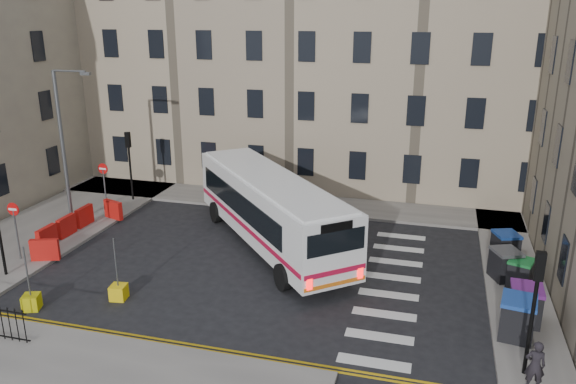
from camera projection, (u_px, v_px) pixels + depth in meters
The scene contains 21 objects.
ground at pixel (300, 270), 24.75m from camera, with size 120.00×120.00×0.00m, color black.
pavement_north at pixel (239, 198), 34.14m from camera, with size 36.00×3.20×0.15m, color slate.
pavement_east at pixel (508, 255), 26.12m from camera, with size 2.40×26.00×0.15m, color slate.
pavement_west at pixel (44, 230), 29.18m from camera, with size 6.00×22.00×0.15m, color slate.
pavement_sw at pixel (1, 379), 17.32m from camera, with size 20.00×6.00×0.15m, color slate.
terrace_north at pixel (257, 47), 38.11m from camera, with size 38.30×10.80×17.20m.
traffic_light_east at pixel (535, 295), 16.65m from camera, with size 0.28×0.22×4.10m.
traffic_light_nw at pixel (129, 155), 32.87m from camera, with size 0.28×0.22×4.10m.
streetlamp at pixel (63, 147), 28.54m from camera, with size 0.50×0.22×8.14m.
no_entry_north at pixel (104, 177), 31.40m from camera, with size 0.60×0.08×3.00m.
no_entry_south at pixel (15, 219), 24.98m from camera, with size 0.60×0.08×3.00m.
roadworks_barriers at pixel (73, 227), 28.00m from camera, with size 1.66×6.26×1.00m.
bus at pixel (270, 207), 26.82m from camera, with size 10.29×11.30×3.40m.
wheelie_bin_a at pixel (517, 318), 19.24m from camera, with size 1.32×1.47×1.44m.
wheelie_bin_b at pixel (525, 304), 20.18m from camera, with size 1.14×1.30×1.39m.
wheelie_bin_c at pixel (520, 273), 22.90m from camera, with size 1.19×1.28×1.14m.
wheelie_bin_d at pixel (505, 264), 23.49m from camera, with size 1.41×1.49×1.30m.
wheelie_bin_e at pixel (505, 246), 25.35m from camera, with size 1.33×1.42×1.27m.
pedestrian at pixel (535, 365), 16.51m from camera, with size 0.59×0.39×1.61m, color black.
bollard_yellow at pixel (119, 292), 22.20m from camera, with size 0.60×0.60×0.60m, color yellow.
bollard_chevron at pixel (32, 302), 21.44m from camera, with size 0.60×0.60×0.60m, color #BEB70B.
Camera 1 is at (5.47, -21.83, 10.87)m, focal length 35.00 mm.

